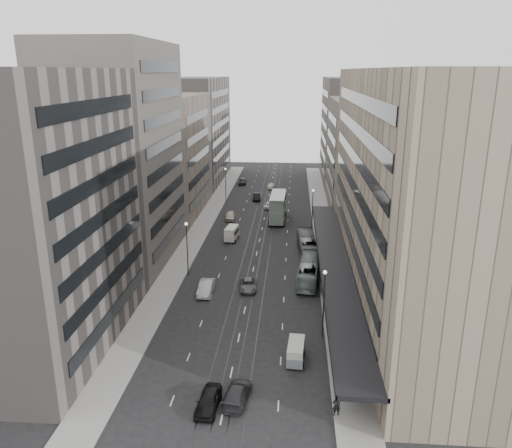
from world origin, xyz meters
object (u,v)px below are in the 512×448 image
(bus_far, at_px, (307,244))
(sedan_2, at_px, (248,285))
(panel_van, at_px, (232,233))
(sedan_1, at_px, (206,288))
(double_decker, at_px, (278,207))
(pedestrian, at_px, (336,406))
(sedan_0, at_px, (208,401))
(bus_near, at_px, (309,271))
(vw_microbus, at_px, (296,351))

(bus_far, bearing_deg, sedan_2, 56.61)
(panel_van, bearing_deg, sedan_1, -84.89)
(double_decker, xyz_separation_m, pedestrian, (7.32, -60.52, -1.89))
(sedan_0, bearing_deg, pedestrian, 2.52)
(sedan_1, bearing_deg, bus_far, 50.14)
(sedan_2, bearing_deg, sedan_0, -99.09)
(bus_far, height_order, panel_van, bus_far)
(double_decker, distance_m, sedan_2, 34.15)
(double_decker, relative_size, sedan_2, 2.13)
(bus_near, relative_size, sedan_2, 2.36)
(vw_microbus, relative_size, sedan_1, 0.80)
(bus_near, height_order, pedestrian, bus_near)
(sedan_2, bearing_deg, sedan_1, -168.67)
(pedestrian, bearing_deg, sedan_1, -67.26)
(double_decker, relative_size, sedan_0, 2.18)
(sedan_1, bearing_deg, bus_near, 20.84)
(double_decker, bearing_deg, panel_van, -119.98)
(double_decker, height_order, pedestrian, double_decker)
(bus_far, xyz_separation_m, pedestrian, (1.70, -41.80, -0.45))
(sedan_1, xyz_separation_m, pedestrian, (16.07, -24.76, 0.30))
(sedan_0, xyz_separation_m, sedan_2, (1.23, 26.33, -0.13))
(bus_near, bearing_deg, double_decker, -73.89)
(bus_near, distance_m, sedan_2, 9.41)
(double_decker, relative_size, vw_microbus, 2.50)
(double_decker, xyz_separation_m, panel_van, (-7.95, -13.01, -1.62))
(bus_far, relative_size, sedan_2, 2.36)
(panel_van, height_order, sedan_0, panel_van)
(bus_near, bearing_deg, panel_van, -46.34)
(sedan_1, bearing_deg, double_decker, 76.52)
(panel_van, relative_size, sedan_2, 0.88)
(panel_van, distance_m, sedan_0, 47.39)
(sedan_1, bearing_deg, sedan_0, -79.37)
(panel_van, bearing_deg, sedan_2, -69.67)
(bus_far, height_order, sedan_1, bus_far)
(bus_near, xyz_separation_m, double_decker, (-5.62, 30.37, 1.44))
(bus_near, height_order, sedan_1, bus_near)
(panel_van, bearing_deg, bus_near, -44.86)
(double_decker, height_order, sedan_0, double_decker)
(sedan_2, xyz_separation_m, pedestrian, (10.36, -26.59, 0.48))
(double_decker, xyz_separation_m, sedan_2, (-3.04, -33.93, -2.37))
(sedan_0, relative_size, pedestrian, 2.38)
(bus_far, bearing_deg, bus_near, 86.26)
(vw_microbus, xyz_separation_m, sedan_0, (-7.98, -8.44, -0.40))
(panel_van, distance_m, sedan_2, 21.50)
(sedan_0, bearing_deg, sedan_1, 104.17)
(sedan_2, distance_m, pedestrian, 28.54)
(bus_far, distance_m, double_decker, 19.59)
(panel_van, bearing_deg, bus_far, -15.69)
(bus_far, distance_m, sedan_1, 22.30)
(double_decker, relative_size, pedestrian, 5.17)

